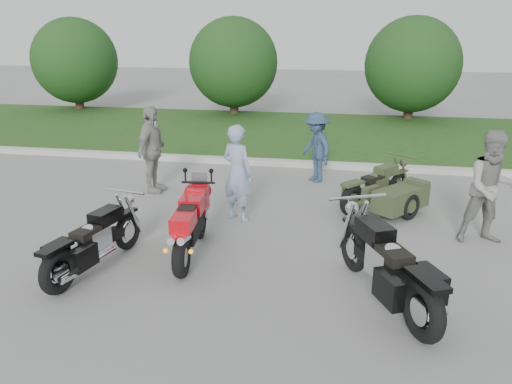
% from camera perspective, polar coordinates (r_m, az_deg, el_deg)
% --- Properties ---
extents(ground, '(80.00, 80.00, 0.00)m').
position_cam_1_polar(ground, '(7.83, -3.38, -8.20)').
color(ground, gray).
rests_on(ground, ground).
extents(curb, '(60.00, 0.30, 0.15)m').
position_cam_1_polar(curb, '(13.36, 2.80, 3.35)').
color(curb, '#B7B4AC').
rests_on(curb, ground).
extents(grass_strip, '(60.00, 8.00, 0.14)m').
position_cam_1_polar(grass_strip, '(17.38, 4.71, 6.73)').
color(grass_strip, '#3E6322').
rests_on(grass_strip, ground).
extents(tree_far_left, '(3.60, 3.60, 4.00)m').
position_cam_1_polar(tree_far_left, '(23.49, -19.98, 13.91)').
color(tree_far_left, '#3F2B1C').
rests_on(tree_far_left, ground).
extents(tree_mid_left, '(3.60, 3.60, 4.00)m').
position_cam_1_polar(tree_mid_left, '(20.89, -2.59, 14.55)').
color(tree_mid_left, '#3F2B1C').
rests_on(tree_mid_left, ground).
extents(tree_mid_right, '(3.60, 3.60, 4.00)m').
position_cam_1_polar(tree_mid_right, '(20.47, 17.46, 13.70)').
color(tree_mid_right, '#3F2B1C').
rests_on(tree_mid_right, ground).
extents(sportbike_red, '(0.48, 2.07, 0.98)m').
position_cam_1_polar(sportbike_red, '(7.89, -7.51, -3.54)').
color(sportbike_red, black).
rests_on(sportbike_red, ground).
extents(cruiser_left, '(0.58, 2.20, 0.85)m').
position_cam_1_polar(cruiser_left, '(7.80, -18.28, -5.73)').
color(cruiser_left, black).
rests_on(cruiser_left, ground).
extents(cruiser_right, '(1.27, 2.40, 0.99)m').
position_cam_1_polar(cruiser_right, '(6.75, 14.99, -8.55)').
color(cruiser_right, black).
rests_on(cruiser_right, ground).
extents(cruiser_sidecar, '(1.76, 1.96, 0.82)m').
position_cam_1_polar(cruiser_sidecar, '(10.13, 14.98, -0.25)').
color(cruiser_sidecar, black).
rests_on(cruiser_sidecar, ground).
extents(person_stripe, '(0.80, 0.70, 1.84)m').
position_cam_1_polar(person_stripe, '(9.30, -2.12, 2.18)').
color(person_stripe, '#8597B5').
rests_on(person_stripe, ground).
extents(person_grey, '(1.04, 0.87, 1.93)m').
position_cam_1_polar(person_grey, '(9.14, 25.37, 0.42)').
color(person_grey, gray).
rests_on(person_grey, ground).
extents(person_denim, '(1.11, 1.23, 1.65)m').
position_cam_1_polar(person_denim, '(11.86, 6.89, 5.09)').
color(person_denim, navy).
rests_on(person_denim, ground).
extents(person_back, '(0.54, 1.16, 1.92)m').
position_cam_1_polar(person_back, '(11.18, -11.83, 4.75)').
color(person_back, gray).
rests_on(person_back, ground).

